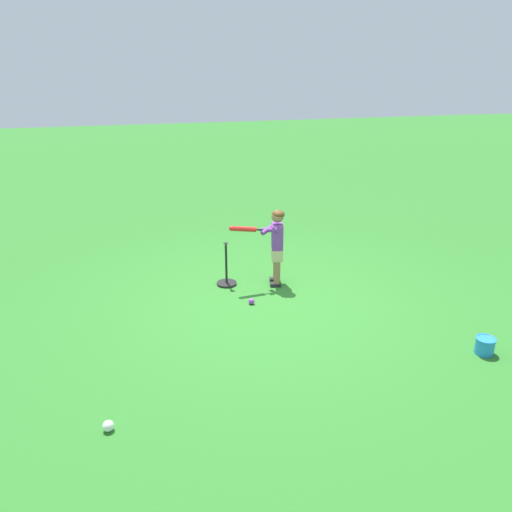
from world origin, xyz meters
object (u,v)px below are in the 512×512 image
(toy_bucket, at_px, (485,345))
(batting_tee, at_px, (227,278))
(play_ball_midfield, at_px, (108,426))
(child_batter, at_px, (275,241))
(play_ball_by_bucket, at_px, (252,301))

(toy_bucket, bearing_deg, batting_tee, 43.42)
(play_ball_midfield, bearing_deg, toy_bucket, -86.32)
(child_batter, xyz_separation_m, toy_bucket, (-2.31, -1.68, -0.55))
(child_batter, height_order, toy_bucket, child_batter)
(play_ball_by_bucket, xyz_separation_m, batting_tee, (0.69, 0.19, 0.07))
(play_ball_midfield, height_order, toy_bucket, toy_bucket)
(batting_tee, relative_size, toy_bucket, 2.87)
(play_ball_by_bucket, relative_size, toy_bucket, 0.36)
(child_batter, relative_size, toy_bucket, 5.00)
(play_ball_by_bucket, distance_m, toy_bucket, 2.79)
(play_ball_midfield, bearing_deg, child_batter, -41.12)
(batting_tee, bearing_deg, toy_bucket, -136.58)
(play_ball_midfield, distance_m, batting_tee, 3.15)
(play_ball_midfield, xyz_separation_m, play_ball_by_bucket, (2.03, -1.77, -0.01))
(toy_bucket, bearing_deg, play_ball_midfield, 93.68)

